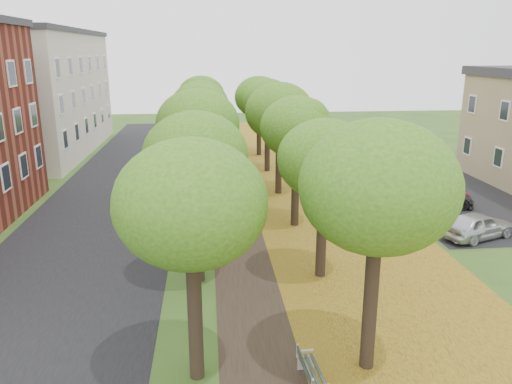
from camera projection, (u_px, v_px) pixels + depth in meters
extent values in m
plane|color=#2D4C19|center=(276.00, 371.00, 14.01)|extent=(120.00, 120.00, 0.00)
cube|color=black|center=(106.00, 213.00, 27.67)|extent=(8.00, 70.00, 0.01)
cube|color=black|center=(240.00, 209.00, 28.37)|extent=(3.20, 70.00, 0.01)
cube|color=#A08D1D|center=(327.00, 206.00, 28.83)|extent=(7.50, 70.00, 0.01)
cube|color=black|center=(459.00, 197.00, 30.58)|extent=(9.00, 16.00, 0.01)
cylinder|color=black|center=(195.00, 315.00, 13.29)|extent=(0.40, 0.40, 3.77)
ellipsoid|color=#2F5F14|center=(191.00, 203.00, 12.44)|extent=(3.81, 3.81, 3.24)
cylinder|color=black|center=(198.00, 235.00, 19.04)|extent=(0.40, 0.40, 3.77)
ellipsoid|color=#2F5F14|center=(196.00, 155.00, 18.18)|extent=(3.81, 3.81, 3.24)
cylinder|color=black|center=(200.00, 192.00, 24.78)|extent=(0.40, 0.40, 3.77)
ellipsoid|color=#2F5F14|center=(198.00, 130.00, 23.92)|extent=(3.81, 3.81, 3.24)
cylinder|color=black|center=(201.00, 165.00, 30.52)|extent=(0.40, 0.40, 3.77)
ellipsoid|color=#2F5F14|center=(199.00, 114.00, 29.66)|extent=(3.81, 3.81, 3.24)
cylinder|color=black|center=(202.00, 147.00, 36.26)|extent=(0.40, 0.40, 3.77)
ellipsoid|color=#2F5F14|center=(201.00, 104.00, 35.41)|extent=(3.81, 3.81, 3.24)
cylinder|color=black|center=(202.00, 134.00, 42.01)|extent=(0.40, 0.40, 3.77)
ellipsoid|color=#2F5F14|center=(201.00, 96.00, 41.15)|extent=(3.81, 3.81, 3.24)
cylinder|color=black|center=(370.00, 307.00, 13.74)|extent=(0.40, 0.40, 3.77)
ellipsoid|color=#2F5F14|center=(378.00, 198.00, 12.88)|extent=(3.81, 3.81, 3.24)
cylinder|color=black|center=(322.00, 231.00, 19.48)|extent=(0.40, 0.40, 3.77)
ellipsoid|color=#2F5F14|center=(325.00, 152.00, 18.62)|extent=(3.81, 3.81, 3.24)
cylinder|color=black|center=(295.00, 190.00, 25.22)|extent=(0.40, 0.40, 3.77)
ellipsoid|color=#2F5F14|center=(297.00, 128.00, 24.37)|extent=(3.81, 3.81, 3.24)
cylinder|color=black|center=(279.00, 164.00, 30.97)|extent=(0.40, 0.40, 3.77)
ellipsoid|color=#2F5F14|center=(279.00, 113.00, 30.11)|extent=(3.81, 3.81, 3.24)
cylinder|color=black|center=(267.00, 146.00, 36.71)|extent=(0.40, 0.40, 3.77)
ellipsoid|color=#2F5F14|center=(268.00, 103.00, 35.85)|extent=(3.81, 3.81, 3.24)
cylinder|color=black|center=(259.00, 133.00, 42.45)|extent=(0.40, 0.40, 3.77)
ellipsoid|color=#2F5F14|center=(259.00, 96.00, 41.59)|extent=(3.81, 3.81, 3.24)
cube|color=beige|center=(28.00, 95.00, 42.65)|extent=(10.00, 20.00, 10.00)
cube|color=#2D2D33|center=(20.00, 31.00, 41.22)|extent=(10.30, 20.30, 0.40)
cube|color=#242D25|center=(313.00, 373.00, 13.27)|extent=(0.55, 1.72, 0.04)
cube|color=#242D25|center=(305.00, 365.00, 13.16)|extent=(0.16, 1.69, 0.24)
cube|color=silver|center=(306.00, 362.00, 14.06)|extent=(0.47, 0.09, 0.42)
cube|color=silver|center=(306.00, 351.00, 13.95)|extent=(0.43, 0.09, 0.04)
imported|color=silver|center=(478.00, 225.00, 23.76)|extent=(4.06, 2.78, 1.28)
imported|color=maroon|center=(430.00, 193.00, 28.93)|extent=(4.53, 2.08, 1.44)
imported|color=#333338|center=(433.00, 196.00, 28.55)|extent=(4.74, 2.35, 1.32)
imported|color=white|center=(405.00, 178.00, 32.56)|extent=(5.24, 3.83, 1.32)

